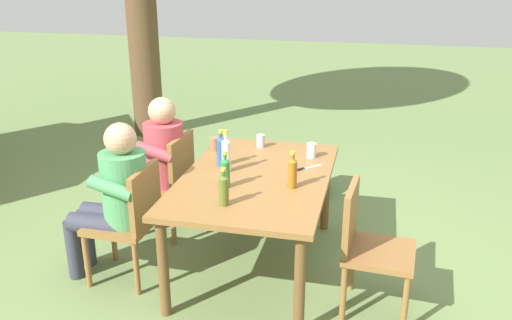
{
  "coord_description": "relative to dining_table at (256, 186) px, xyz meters",
  "views": [
    {
      "loc": [
        -3.5,
        -0.81,
        2.2
      ],
      "look_at": [
        0.0,
        0.0,
        0.86
      ],
      "focal_mm": 37.94,
      "sensor_mm": 36.0,
      "label": 1
    }
  ],
  "objects": [
    {
      "name": "chair_far_left",
      "position": [
        -0.36,
        0.82,
        -0.17
      ],
      "size": [
        0.45,
        0.45,
        0.87
      ],
      "color": "olive",
      "rests_on": "ground_plane"
    },
    {
      "name": "person_in_plaid_shirt",
      "position": [
        0.36,
        0.93,
        0.0
      ],
      "size": [
        0.47,
        0.61,
        1.18
      ],
      "color": "#B7424C",
      "rests_on": "ground_plane"
    },
    {
      "name": "bottle_olive",
      "position": [
        -0.52,
        0.09,
        0.19
      ],
      "size": [
        0.06,
        0.06,
        0.25
      ],
      "color": "#566623",
      "rests_on": "dining_table"
    },
    {
      "name": "chair_far_right",
      "position": [
        0.36,
        0.82,
        -0.17
      ],
      "size": [
        0.47,
        0.47,
        0.87
      ],
      "color": "olive",
      "rests_on": "ground_plane"
    },
    {
      "name": "bottle_green",
      "position": [
        -0.25,
        0.16,
        0.19
      ],
      "size": [
        0.06,
        0.06,
        0.26
      ],
      "color": "#287A38",
      "rests_on": "dining_table"
    },
    {
      "name": "bottle_amber",
      "position": [
        -0.15,
        -0.29,
        0.2
      ],
      "size": [
        0.06,
        0.06,
        0.26
      ],
      "color": "#996019",
      "rests_on": "dining_table"
    },
    {
      "name": "table_knife",
      "position": [
        0.22,
        -0.33,
        0.09
      ],
      "size": [
        0.18,
        0.19,
        0.01
      ],
      "color": "silver",
      "rests_on": "dining_table"
    },
    {
      "name": "cup_glass",
      "position": [
        0.47,
        -0.33,
        0.14
      ],
      "size": [
        0.07,
        0.07,
        0.11
      ],
      "primitive_type": "cylinder",
      "color": "silver",
      "rests_on": "dining_table"
    },
    {
      "name": "cup_steel",
      "position": [
        0.63,
        0.1,
        0.14
      ],
      "size": [
        0.07,
        0.07,
        0.11
      ],
      "primitive_type": "cylinder",
      "color": "#B2B7BC",
      "rests_on": "dining_table"
    },
    {
      "name": "backpack_by_near_side",
      "position": [
        1.43,
        -0.25,
        -0.44
      ],
      "size": [
        0.3,
        0.24,
        0.45
      ],
      "color": "black",
      "rests_on": "ground_plane"
    },
    {
      "name": "person_in_white_shirt",
      "position": [
        -0.36,
        0.93,
        0.0
      ],
      "size": [
        0.47,
        0.61,
        1.18
      ],
      "color": "#4C935B",
      "rests_on": "ground_plane"
    },
    {
      "name": "cup_terracotta",
      "position": [
        0.46,
        0.46,
        0.14
      ],
      "size": [
        0.07,
        0.07,
        0.11
      ],
      "primitive_type": "cylinder",
      "color": "#BC6B47",
      "rests_on": "dining_table"
    },
    {
      "name": "ground_plane",
      "position": [
        0.0,
        0.0,
        -0.66
      ],
      "size": [
        24.0,
        24.0,
        0.0
      ],
      "primitive_type": "plane",
      "color": "#6B844C"
    },
    {
      "name": "bottle_blue",
      "position": [
        0.14,
        0.3,
        0.2
      ],
      "size": [
        0.06,
        0.06,
        0.28
      ],
      "color": "#2D56A3",
      "rests_on": "dining_table"
    },
    {
      "name": "chair_near_left",
      "position": [
        -0.36,
        -0.82,
        -0.17
      ],
      "size": [
        0.47,
        0.47,
        0.87
      ],
      "color": "olive",
      "rests_on": "ground_plane"
    },
    {
      "name": "bottle_clear",
      "position": [
        0.03,
        0.23,
        0.22
      ],
      "size": [
        0.06,
        0.06,
        0.32
      ],
      "color": "white",
      "rests_on": "dining_table"
    },
    {
      "name": "dining_table",
      "position": [
        0.0,
        0.0,
        0.0
      ],
      "size": [
        1.61,
        1.04,
        0.74
      ],
      "color": "olive",
      "rests_on": "ground_plane"
    }
  ]
}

